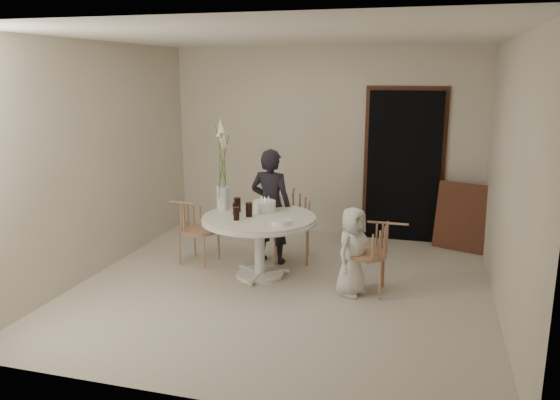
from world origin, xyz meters
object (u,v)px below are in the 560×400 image
(table, at_px, (259,226))
(chair_right, at_px, (376,247))
(chair_left, at_px, (191,223))
(birthday_cake, at_px, (264,206))
(chair_far, at_px, (293,216))
(girl, at_px, (271,206))
(boy, at_px, (353,251))
(flower_vase, at_px, (222,174))

(table, distance_m, chair_right, 1.37)
(table, bearing_deg, chair_left, 165.13)
(table, bearing_deg, birthday_cake, 92.05)
(table, distance_m, birthday_cake, 0.29)
(chair_far, relative_size, birthday_cake, 3.19)
(table, xyz_separation_m, girl, (-0.02, 0.52, 0.10))
(boy, bearing_deg, chair_far, 67.43)
(chair_far, distance_m, chair_left, 1.29)
(birthday_cake, bearing_deg, chair_far, 68.62)
(chair_left, bearing_deg, boy, -95.84)
(chair_far, xyz_separation_m, chair_right, (1.15, -0.90, -0.03))
(chair_far, distance_m, birthday_cake, 0.63)
(girl, relative_size, boy, 1.49)
(chair_right, height_order, boy, boy)
(flower_vase, bearing_deg, chair_far, 38.63)
(chair_far, relative_size, girl, 0.59)
(chair_left, height_order, boy, boy)
(table, xyz_separation_m, chair_right, (1.36, -0.14, -0.09))
(chair_far, relative_size, chair_right, 1.05)
(chair_left, bearing_deg, table, -97.28)
(boy, relative_size, flower_vase, 0.87)
(table, relative_size, chair_far, 1.56)
(chair_far, height_order, birthday_cake, birthday_cake)
(boy, xyz_separation_m, birthday_cake, (-1.13, 0.47, 0.31))
(flower_vase, bearing_deg, chair_left, 171.24)
(chair_left, relative_size, boy, 0.80)
(chair_left, height_order, girl, girl)
(chair_right, bearing_deg, chair_left, -99.83)
(flower_vase, bearing_deg, chair_right, -9.89)
(chair_far, bearing_deg, boy, -58.99)
(chair_right, bearing_deg, girl, -115.71)
(chair_left, distance_m, boy, 2.16)
(boy, relative_size, birthday_cake, 3.61)
(birthday_cake, bearing_deg, table, -87.95)
(chair_right, bearing_deg, birthday_cake, -105.09)
(girl, bearing_deg, chair_left, 21.19)
(chair_left, bearing_deg, chair_far, -59.41)
(girl, relative_size, birthday_cake, 5.39)
(chair_far, bearing_deg, girl, -142.94)
(girl, bearing_deg, chair_right, 160.75)
(table, distance_m, chair_far, 0.79)
(chair_far, distance_m, girl, 0.37)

